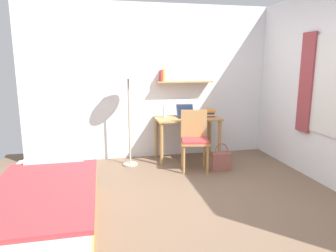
% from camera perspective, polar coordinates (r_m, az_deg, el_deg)
% --- Properties ---
extents(ground_plane, '(5.28, 5.28, 0.00)m').
position_cam_1_polar(ground_plane, '(3.75, 3.29, -14.34)').
color(ground_plane, brown).
extents(wall_back, '(4.40, 0.27, 2.60)m').
position_cam_1_polar(wall_back, '(5.36, -2.35, 8.01)').
color(wall_back, white).
rests_on(wall_back, ground_plane).
extents(bed, '(0.98, 2.04, 0.54)m').
position_cam_1_polar(bed, '(3.38, -21.53, -13.74)').
color(bed, '#B2844C').
rests_on(bed, ground_plane).
extents(desk, '(1.08, 0.57, 0.73)m').
position_cam_1_polar(desk, '(5.25, 3.58, 0.16)').
color(desk, '#B2844C').
rests_on(desk, ground_plane).
extents(desk_chair, '(0.50, 0.47, 0.92)m').
position_cam_1_polar(desk_chair, '(4.79, 4.91, -2.11)').
color(desk_chair, '#B2844C').
rests_on(desk_chair, ground_plane).
extents(standing_lamp, '(0.38, 0.38, 1.63)m').
position_cam_1_polar(standing_lamp, '(4.86, -7.36, 9.05)').
color(standing_lamp, '#B2A893').
rests_on(standing_lamp, ground_plane).
extents(laptop, '(0.30, 0.24, 0.21)m').
position_cam_1_polar(laptop, '(5.26, 3.26, 2.27)').
color(laptop, black).
rests_on(laptop, desk).
extents(water_bottle, '(0.06, 0.06, 0.20)m').
position_cam_1_polar(water_bottle, '(5.19, -0.69, 2.68)').
color(water_bottle, silver).
rests_on(water_bottle, desk).
extents(book_stack, '(0.20, 0.24, 0.11)m').
position_cam_1_polar(book_stack, '(5.36, 7.64, 2.40)').
color(book_stack, '#D13D38').
rests_on(book_stack, desk).
extents(handbag, '(0.30, 0.12, 0.43)m').
position_cam_1_polar(handbag, '(4.86, 9.76, -6.38)').
color(handbag, '#99564C').
rests_on(handbag, ground_plane).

